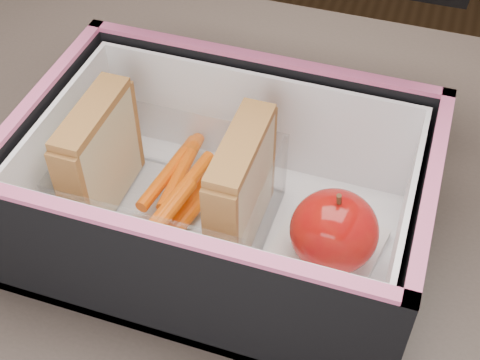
# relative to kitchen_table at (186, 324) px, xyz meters

# --- Properties ---
(kitchen_table) EXTENTS (1.20, 0.80, 0.75)m
(kitchen_table) POSITION_rel_kitchen_table_xyz_m (0.00, 0.00, 0.00)
(kitchen_table) COLOR brown
(kitchen_table) RESTS_ON ground
(lunch_bag) EXTENTS (0.30, 0.33, 0.26)m
(lunch_bag) POSITION_rel_kitchen_table_xyz_m (0.03, 0.04, 0.16)
(lunch_bag) COLOR black
(lunch_bag) RESTS_ON kitchen_table
(plastic_tub) EXTENTS (0.16, 0.11, 0.07)m
(plastic_tub) POSITION_rel_kitchen_table_xyz_m (-0.02, 0.03, 0.14)
(plastic_tub) COLOR white
(plastic_tub) RESTS_ON lunch_bag
(sandwich_left) EXTENTS (0.02, 0.09, 0.10)m
(sandwich_left) POSITION_rel_kitchen_table_xyz_m (-0.08, 0.03, 0.16)
(sandwich_left) COLOR tan
(sandwich_left) RESTS_ON plastic_tub
(sandwich_right) EXTENTS (0.03, 0.09, 0.10)m
(sandwich_right) POSITION_rel_kitchen_table_xyz_m (0.04, 0.03, 0.16)
(sandwich_right) COLOR tan
(sandwich_right) RESTS_ON plastic_tub
(carrot_sticks) EXTENTS (0.05, 0.15, 0.03)m
(carrot_sticks) POSITION_rel_kitchen_table_xyz_m (-0.01, 0.03, 0.12)
(carrot_sticks) COLOR #F3450E
(carrot_sticks) RESTS_ON plastic_tub
(paper_napkin) EXTENTS (0.09, 0.09, 0.01)m
(paper_napkin) POSITION_rel_kitchen_table_xyz_m (0.11, 0.03, 0.11)
(paper_napkin) COLOR white
(paper_napkin) RESTS_ON lunch_bag
(red_apple) EXTENTS (0.08, 0.08, 0.07)m
(red_apple) POSITION_rel_kitchen_table_xyz_m (0.11, 0.03, 0.14)
(red_apple) COLOR #9C0409
(red_apple) RESTS_ON paper_napkin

